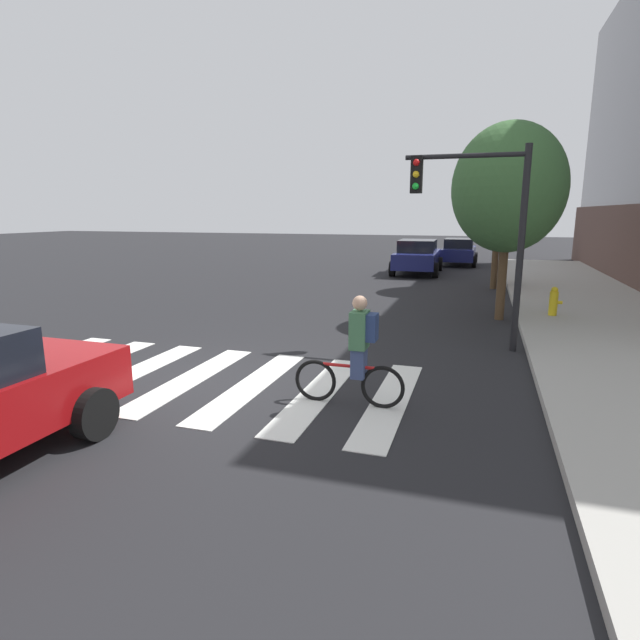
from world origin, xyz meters
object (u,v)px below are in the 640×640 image
Objects in this scene: sedan_far at (459,251)px; street_tree_near at (509,188)px; sedan_mid at (417,256)px; fire_hydrant at (554,301)px; cyclist at (357,352)px; street_tree_mid at (500,193)px; traffic_light_near at (480,213)px.

street_tree_near is at bearing -83.19° from sedan_far.
sedan_mid is 6.02× the size of fire_hydrant.
street_tree_mid reaches higher than cyclist.
street_tree_mid is at bearing -50.65° from sedan_mid.
street_tree_mid is (-1.44, 5.77, 3.07)m from fire_hydrant.
traffic_light_near is 0.79× the size of street_tree_mid.
fire_hydrant is at bearing -75.99° from street_tree_mid.
street_tree_mid is at bearing 86.55° from traffic_light_near.
street_tree_near is (1.81, -15.17, 2.74)m from sedan_far.
traffic_light_near is at bearing -78.04° from sedan_mid.
cyclist is 0.41× the size of traffic_light_near.
fire_hydrant is at bearing 10.55° from street_tree_near.
street_tree_mid reaches higher than traffic_light_near.
cyclist is at bearing -91.07° from sedan_far.
cyclist is at bearing -85.85° from sedan_mid.
cyclist is 0.32× the size of street_tree_mid.
street_tree_mid is (3.44, -4.19, 2.77)m from sedan_mid.
sedan_far is 0.80× the size of street_tree_mid.
traffic_light_near is at bearing 68.43° from cyclist.
sedan_far is at bearing 93.63° from traffic_light_near.
street_tree_mid is at bearing -79.23° from sedan_far.
traffic_light_near is (1.60, 4.04, 2.02)m from cyclist.
sedan_mid is 1.12× the size of traffic_light_near.
sedan_far is 2.48× the size of cyclist.
sedan_far is at bearing 102.03° from fire_hydrant.
sedan_far is 1.01× the size of traffic_light_near.
sedan_mid is 11.13m from street_tree_near.
cyclist is 8.16m from street_tree_near.
sedan_far is 15.52m from street_tree_near.
street_tree_near is at bearing -71.04° from sedan_mid.
street_tree_near is at bearing 79.24° from traffic_light_near.
sedan_mid is 0.91× the size of street_tree_near.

